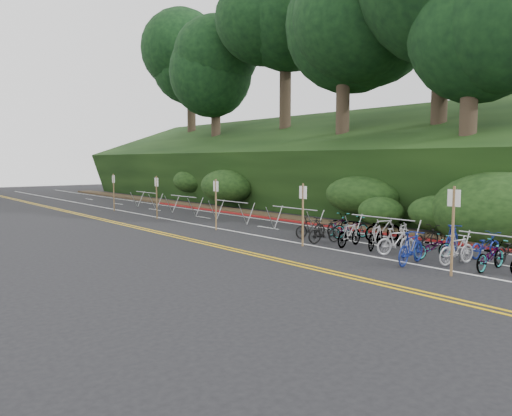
{
  "coord_description": "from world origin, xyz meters",
  "views": [
    {
      "loc": [
        -13.31,
        -8.96,
        3.42
      ],
      "look_at": [
        0.69,
        8.03,
        1.3
      ],
      "focal_mm": 35.0,
      "sensor_mm": 36.0,
      "label": 1
    }
  ],
  "objects": [
    {
      "name": "ground",
      "position": [
        0.0,
        0.0,
        0.0
      ],
      "size": [
        120.0,
        120.0,
        0.0
      ],
      "primitive_type": "plane",
      "color": "black",
      "rests_on": "ground"
    },
    {
      "name": "road_markings",
      "position": [
        0.63,
        10.1,
        0.0
      ],
      "size": [
        7.47,
        80.0,
        0.01
      ],
      "color": "gold",
      "rests_on": "ground"
    },
    {
      "name": "red_curb",
      "position": [
        5.7,
        12.0,
        0.05
      ],
      "size": [
        0.25,
        28.0,
        0.1
      ],
      "primitive_type": "cube",
      "color": "maroon",
      "rests_on": "ground"
    },
    {
      "name": "embankment",
      "position": [
        12.96,
        19.04,
        2.57
      ],
      "size": [
        14.3,
        48.14,
        9.11
      ],
      "color": "black",
      "rests_on": "ground"
    },
    {
      "name": "tree_cluster",
      "position": [
        9.76,
        22.04,
        11.65
      ],
      "size": [
        32.61,
        54.18,
        18.68
      ],
      "color": "#2D2319",
      "rests_on": "ground"
    },
    {
      "name": "bike_rack_front",
      "position": [
        2.55,
        -2.0,
        0.79
      ],
      "size": [
        1.09,
        3.03,
        1.06
      ],
      "color": "#959699",
      "rests_on": "ground"
    },
    {
      "name": "bike_racks_rest",
      "position": [
        3.0,
        13.0,
        0.85
      ],
      "size": [
        1.14,
        23.0,
        1.17
      ],
      "color": "#959699",
      "rests_on": "ground"
    },
    {
      "name": "signpost_near",
      "position": [
        0.37,
        -1.45,
        1.52
      ],
      "size": [
        0.08,
        0.4,
        2.67
      ],
      "color": "brown",
      "rests_on": "ground"
    },
    {
      "name": "signposts_rest",
      "position": [
        0.6,
        14.0,
        1.43
      ],
      "size": [
        0.08,
        18.4,
        2.5
      ],
      "color": "brown",
      "rests_on": "ground"
    },
    {
      "name": "bike_front",
      "position": [
        0.85,
        0.24,
        0.56
      ],
      "size": [
        0.82,
        1.91,
        1.11
      ],
      "primitive_type": "imported",
      "rotation": [
        0.0,
        0.0,
        1.74
      ],
      "color": "navy",
      "rests_on": "ground"
    },
    {
      "name": "bike_valet",
      "position": [
        3.1,
        1.6,
        0.48
      ],
      "size": [
        3.25,
        11.08,
        1.05
      ],
      "color": "slate",
      "rests_on": "ground"
    }
  ]
}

